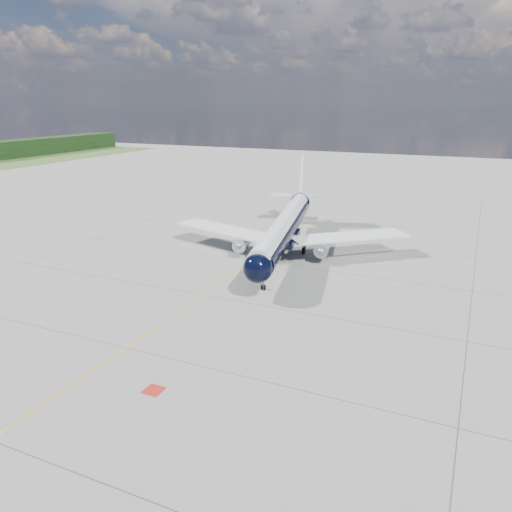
# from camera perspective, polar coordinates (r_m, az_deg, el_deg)

# --- Properties ---
(ground) EXTENTS (320.00, 320.00, 0.00)m
(ground) POSITION_cam_1_polar(r_m,az_deg,el_deg) (78.58, 1.35, 0.46)
(ground) COLOR gray
(ground) RESTS_ON ground
(taxiway_centerline) EXTENTS (0.16, 160.00, 0.01)m
(taxiway_centerline) POSITION_cam_1_polar(r_m,az_deg,el_deg) (74.21, -0.17, -0.56)
(taxiway_centerline) COLOR #E4A40C
(taxiway_centerline) RESTS_ON ground
(red_marking) EXTENTS (1.60, 1.60, 0.01)m
(red_marking) POSITION_cam_1_polar(r_m,az_deg,el_deg) (43.40, -11.62, -14.79)
(red_marking) COLOR maroon
(red_marking) RESTS_ON ground
(main_airliner) EXTENTS (36.96, 45.58, 13.27)m
(main_airliner) POSITION_cam_1_polar(r_m,az_deg,el_deg) (77.59, 3.35, 3.37)
(main_airliner) COLOR black
(main_airliner) RESTS_ON ground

